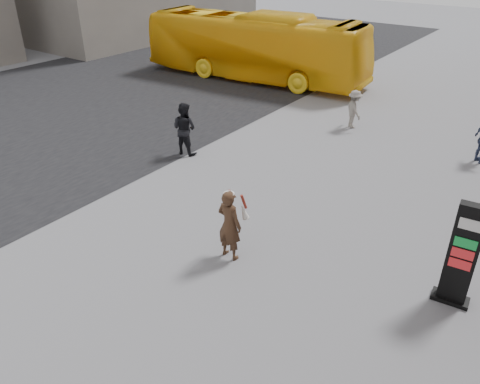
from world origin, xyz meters
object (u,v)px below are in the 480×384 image
Objects in this scene: bus at (254,46)px; woman at (230,224)px; info_pylon at (462,256)px; pedestrian_b at (354,109)px; pedestrian_a at (184,129)px.

woman is at bearing -152.28° from bus.
info_pylon reaches higher than pedestrian_b.
pedestrian_b is (-1.22, 9.61, -0.16)m from woman.
bus is at bearing 132.80° from info_pylon.
info_pylon is 10.03m from pedestrian_b.
pedestrian_a is (-9.54, 2.36, -0.25)m from info_pylon.
info_pylon reaches higher than pedestrian_a.
woman is 0.15× the size of bus.
woman is 1.18× the size of pedestrian_b.
info_pylon is at bearing 160.53° from pedestrian_a.
pedestrian_a is (-4.88, 3.85, 0.00)m from woman.
bus is (-8.47, 13.22, 0.76)m from woman.
pedestrian_a is at bearing -163.99° from bus.
bus is (-13.12, 11.73, 0.51)m from info_pylon.
info_pylon is 17.60m from bus.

